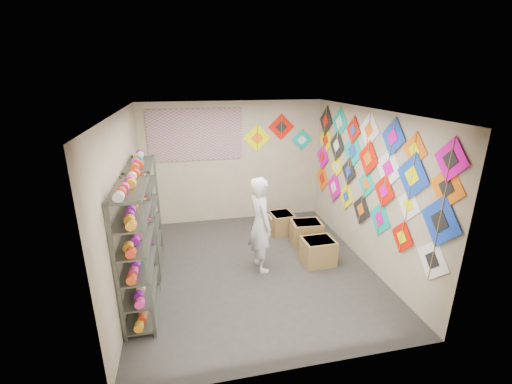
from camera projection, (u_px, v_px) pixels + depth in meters
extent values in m
plane|color=#2F2C29|center=(254.00, 267.00, 6.03)|extent=(4.50, 4.50, 0.00)
plane|color=#B8A78C|center=(233.00, 163.00, 7.67)|extent=(4.00, 0.00, 4.00)
plane|color=#B8A78C|center=(299.00, 267.00, 3.51)|extent=(4.00, 0.00, 4.00)
plane|color=#B8A78C|center=(125.00, 205.00, 5.19)|extent=(0.00, 4.50, 4.50)
plane|color=#B8A78C|center=(365.00, 187.00, 6.00)|extent=(0.00, 4.50, 4.50)
plane|color=gray|center=(254.00, 111.00, 5.15)|extent=(4.50, 4.50, 0.00)
cube|color=#4C5147|center=(137.00, 254.00, 4.58)|extent=(0.40, 1.10, 1.90)
cube|color=#4C5147|center=(146.00, 216.00, 5.78)|extent=(0.40, 1.10, 1.90)
cylinder|color=#F2308B|center=(132.00, 266.00, 4.11)|extent=(0.12, 0.10, 0.12)
cylinder|color=#EC451B|center=(134.00, 258.00, 4.28)|extent=(0.12, 0.10, 0.12)
cylinder|color=orange|center=(136.00, 251.00, 4.46)|extent=(0.12, 0.10, 0.12)
cylinder|color=silver|center=(137.00, 244.00, 4.64)|extent=(0.12, 0.10, 0.12)
cylinder|color=red|center=(139.00, 238.00, 4.81)|extent=(0.12, 0.10, 0.12)
cylinder|color=purple|center=(140.00, 232.00, 4.99)|extent=(0.12, 0.10, 0.12)
cylinder|color=beige|center=(142.00, 223.00, 5.31)|extent=(0.12, 0.10, 0.12)
cylinder|color=#0F8E88|center=(143.00, 218.00, 5.48)|extent=(0.12, 0.10, 0.12)
cylinder|color=#F2308B|center=(145.00, 213.00, 5.66)|extent=(0.12, 0.10, 0.12)
cylinder|color=#EC451B|center=(146.00, 209.00, 5.84)|extent=(0.12, 0.10, 0.12)
cylinder|color=orange|center=(146.00, 205.00, 6.02)|extent=(0.12, 0.10, 0.12)
cylinder|color=silver|center=(147.00, 201.00, 6.19)|extent=(0.12, 0.10, 0.12)
cube|color=white|center=(433.00, 260.00, 4.44)|extent=(0.02, 0.60, 0.60)
cube|color=red|center=(402.00, 237.00, 5.01)|extent=(0.01, 0.52, 0.52)
cube|color=#0BAE9B|center=(380.00, 219.00, 5.59)|extent=(0.01, 0.61, 0.61)
cube|color=black|center=(361.00, 209.00, 6.14)|extent=(0.03, 0.58, 0.58)
cube|color=#FBFF00|center=(346.00, 196.00, 6.70)|extent=(0.04, 0.57, 0.57)
cube|color=#ED00AE|center=(334.00, 187.00, 7.19)|extent=(0.01, 0.65, 0.65)
cube|color=orange|center=(322.00, 178.00, 7.80)|extent=(0.01, 0.67, 0.67)
cube|color=blue|center=(440.00, 221.00, 4.23)|extent=(0.02, 0.71, 0.71)
cube|color=white|center=(409.00, 205.00, 4.84)|extent=(0.02, 0.51, 0.51)
cube|color=red|center=(384.00, 191.00, 5.39)|extent=(0.02, 0.56, 0.56)
cube|color=#0BAE9B|center=(366.00, 184.00, 5.93)|extent=(0.03, 0.54, 0.53)
cube|color=black|center=(348.00, 171.00, 6.51)|extent=(0.01, 0.55, 0.55)
cube|color=#FBFF00|center=(336.00, 167.00, 7.06)|extent=(0.03, 0.51, 0.51)
cube|color=#ED00AE|center=(323.00, 157.00, 7.67)|extent=(0.03, 0.60, 0.60)
cube|color=orange|center=(447.00, 187.00, 4.11)|extent=(0.03, 0.59, 0.59)
cube|color=blue|center=(412.00, 176.00, 4.69)|extent=(0.02, 0.69, 0.69)
cube|color=white|center=(388.00, 168.00, 5.26)|extent=(0.02, 0.69, 0.69)
cube|color=red|center=(368.00, 158.00, 5.78)|extent=(0.02, 0.63, 0.63)
cube|color=#0BAE9B|center=(353.00, 151.00, 6.33)|extent=(0.03, 0.71, 0.71)
cube|color=black|center=(337.00, 145.00, 6.93)|extent=(0.03, 0.65, 0.65)
cube|color=#FBFF00|center=(326.00, 140.00, 7.48)|extent=(0.02, 0.69, 0.69)
cube|color=#ED00AE|center=(451.00, 160.00, 3.99)|extent=(0.02, 0.56, 0.56)
cube|color=orange|center=(415.00, 150.00, 4.63)|extent=(0.01, 0.51, 0.51)
cube|color=blue|center=(393.00, 137.00, 5.06)|extent=(0.03, 0.59, 0.59)
cube|color=white|center=(369.00, 130.00, 5.72)|extent=(0.02, 0.63, 0.63)
cube|color=red|center=(353.00, 130.00, 6.22)|extent=(0.02, 0.52, 0.52)
cube|color=#0BAE9B|center=(340.00, 122.00, 6.77)|extent=(0.03, 0.66, 0.66)
cube|color=black|center=(326.00, 121.00, 7.36)|extent=(0.04, 0.65, 0.65)
cube|color=#FBFF00|center=(257.00, 138.00, 7.60)|extent=(0.63, 0.02, 0.63)
cube|color=red|center=(281.00, 127.00, 7.63)|extent=(0.60, 0.02, 0.60)
cube|color=#0BAE9B|center=(302.00, 140.00, 7.84)|extent=(0.51, 0.02, 0.51)
cube|color=#564BA3|center=(196.00, 135.00, 7.28)|extent=(2.00, 0.01, 1.10)
imported|color=silver|center=(261.00, 224.00, 5.76)|extent=(0.74, 0.60, 1.66)
cube|color=olive|center=(318.00, 251.00, 6.10)|extent=(0.57, 0.48, 0.46)
cube|color=olive|center=(306.00, 233.00, 6.81)|extent=(0.61, 0.51, 0.47)
cube|color=olive|center=(281.00, 223.00, 7.30)|extent=(0.50, 0.54, 0.44)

